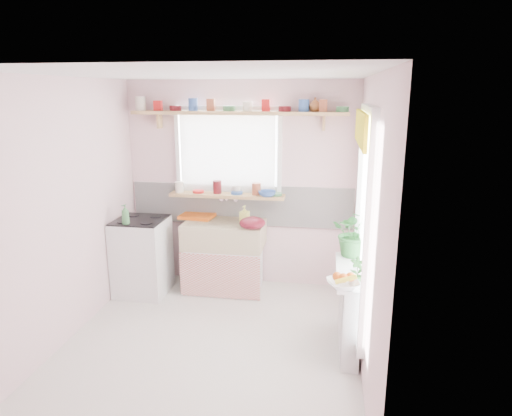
# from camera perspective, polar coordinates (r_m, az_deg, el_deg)

# --- Properties ---
(room) EXTENTS (3.20, 3.20, 3.20)m
(room) POSITION_cam_1_polar(r_m,az_deg,el_deg) (4.76, 4.22, 2.32)
(room) COLOR silver
(room) RESTS_ON ground
(sink_unit) EXTENTS (0.95, 0.65, 1.11)m
(sink_unit) POSITION_cam_1_polar(r_m,az_deg,el_deg) (5.56, -3.95, -5.96)
(sink_unit) COLOR white
(sink_unit) RESTS_ON ground
(cooker) EXTENTS (0.58, 0.58, 0.93)m
(cooker) POSITION_cam_1_polar(r_m,az_deg,el_deg) (5.62, -14.05, -5.84)
(cooker) COLOR white
(cooker) RESTS_ON ground
(radiator_ledge) EXTENTS (0.22, 0.95, 0.78)m
(radiator_ledge) POSITION_cam_1_polar(r_m,az_deg,el_deg) (4.45, 11.61, -12.16)
(radiator_ledge) COLOR white
(radiator_ledge) RESTS_ON ground
(windowsill) EXTENTS (1.40, 0.22, 0.04)m
(windowsill) POSITION_cam_1_polar(r_m,az_deg,el_deg) (5.53, -3.64, 1.60)
(windowsill) COLOR tan
(windowsill) RESTS_ON room
(pine_shelf) EXTENTS (2.52, 0.24, 0.04)m
(pine_shelf) POSITION_cam_1_polar(r_m,az_deg,el_deg) (5.36, -2.23, 11.78)
(pine_shelf) COLOR tan
(pine_shelf) RESTS_ON room
(shelf_crockery) EXTENTS (2.47, 0.11, 0.12)m
(shelf_crockery) POSITION_cam_1_polar(r_m,az_deg,el_deg) (5.37, -2.70, 12.57)
(shelf_crockery) COLOR silver
(shelf_crockery) RESTS_ON pine_shelf
(sill_crockery) EXTENTS (1.35, 0.11, 0.12)m
(sill_crockery) POSITION_cam_1_polar(r_m,az_deg,el_deg) (5.53, -4.15, 2.36)
(sill_crockery) COLOR silver
(sill_crockery) RESTS_ON windowsill
(dish_tray) EXTENTS (0.43, 0.34, 0.04)m
(dish_tray) POSITION_cam_1_polar(r_m,az_deg,el_deg) (5.67, -7.35, -1.00)
(dish_tray) COLOR orange
(dish_tray) RESTS_ON sink_unit
(colander) EXTENTS (0.39, 0.39, 0.13)m
(colander) POSITION_cam_1_polar(r_m,az_deg,el_deg) (5.16, -0.46, -1.89)
(colander) COLOR maroon
(colander) RESTS_ON sink_unit
(jade_plant) EXTENTS (0.43, 0.37, 0.48)m
(jade_plant) POSITION_cam_1_polar(r_m,az_deg,el_deg) (4.59, 12.21, -3.04)
(jade_plant) COLOR #2D7131
(jade_plant) RESTS_ON radiator_ledge
(fruit_bowl) EXTENTS (0.33, 0.33, 0.06)m
(fruit_bowl) POSITION_cam_1_polar(r_m,az_deg,el_deg) (3.91, 10.82, -9.34)
(fruit_bowl) COLOR silver
(fruit_bowl) RESTS_ON radiator_ledge
(herb_pot) EXTENTS (0.13, 0.09, 0.23)m
(herb_pot) POSITION_cam_1_polar(r_m,az_deg,el_deg) (3.99, 12.57, -7.63)
(herb_pot) COLOR #2A6428
(herb_pot) RESTS_ON radiator_ledge
(soap_bottle_sink) EXTENTS (0.12, 0.12, 0.21)m
(soap_bottle_sink) POSITION_cam_1_polar(r_m,az_deg,el_deg) (5.38, -1.45, -0.81)
(soap_bottle_sink) COLOR #DBE063
(soap_bottle_sink) RESTS_ON sink_unit
(sill_cup) EXTENTS (0.12, 0.12, 0.09)m
(sill_cup) POSITION_cam_1_polar(r_m,az_deg,el_deg) (5.56, -2.44, 2.34)
(sill_cup) COLOR beige
(sill_cup) RESTS_ON windowsill
(sill_bowl) EXTENTS (0.25, 0.25, 0.06)m
(sill_bowl) POSITION_cam_1_polar(r_m,az_deg,el_deg) (5.38, 1.40, 1.81)
(sill_bowl) COLOR #335AA7
(sill_bowl) RESTS_ON windowsill
(shelf_vase) EXTENTS (0.19, 0.19, 0.16)m
(shelf_vase) POSITION_cam_1_polar(r_m,az_deg,el_deg) (5.32, 7.40, 12.72)
(shelf_vase) COLOR #99592F
(shelf_vase) RESTS_ON pine_shelf
(cooker_bottle) EXTENTS (0.12, 0.12, 0.23)m
(cooker_bottle) POSITION_cam_1_polar(r_m,az_deg,el_deg) (5.29, -16.02, -0.79)
(cooker_bottle) COLOR #418348
(cooker_bottle) RESTS_ON cooker
(fruit) EXTENTS (0.20, 0.14, 0.10)m
(fruit) POSITION_cam_1_polar(r_m,az_deg,el_deg) (3.89, 10.94, -8.53)
(fruit) COLOR #D55312
(fruit) RESTS_ON fruit_bowl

